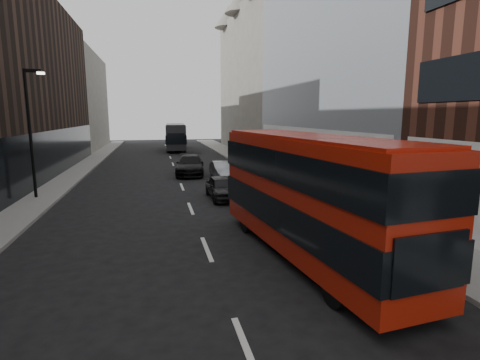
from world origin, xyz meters
TOP-DOWN VIEW (x-y plane):
  - sidewalk_right at (7.50, 25.00)m, footprint 3.00×80.00m
  - sidewalk_left at (-8.00, 25.00)m, footprint 2.00×80.00m
  - building_modern_block at (11.47, 21.00)m, footprint 5.03×22.00m
  - building_victorian at (11.38, 44.00)m, footprint 6.50×24.00m
  - building_left_mid at (-11.50, 30.00)m, footprint 5.00×24.00m
  - building_left_far at (-11.50, 52.00)m, footprint 5.00×20.00m
  - street_lamp at (-8.22, 18.00)m, footprint 1.06×0.22m
  - red_bus at (3.18, 6.51)m, footprint 3.48×10.25m
  - grey_bus at (1.16, 46.98)m, footprint 3.09×11.03m
  - car_a at (1.99, 15.94)m, footprint 1.65×3.83m
  - car_b at (3.22, 23.07)m, footprint 1.41×3.79m
  - car_c at (1.04, 25.15)m, footprint 2.79×5.54m

SIDE VIEW (x-z plane):
  - sidewalk_right at x=7.50m, z-range 0.00..0.15m
  - sidewalk_left at x=-8.00m, z-range 0.00..0.15m
  - car_b at x=3.22m, z-range 0.00..1.24m
  - car_a at x=1.99m, z-range 0.00..1.29m
  - car_c at x=1.04m, z-range 0.00..1.54m
  - grey_bus at x=1.16m, z-range 0.13..3.65m
  - red_bus at x=3.18m, z-range 0.22..4.30m
  - street_lamp at x=-8.22m, z-range 0.68..7.68m
  - building_left_far at x=-11.50m, z-range 0.00..13.00m
  - building_left_mid at x=-11.50m, z-range 0.00..14.00m
  - building_victorian at x=11.38m, z-range -0.84..20.16m
  - building_modern_block at x=11.47m, z-range -0.10..19.90m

